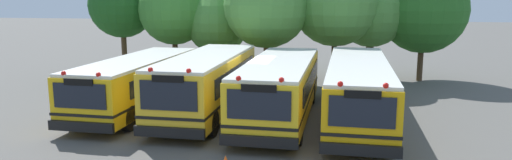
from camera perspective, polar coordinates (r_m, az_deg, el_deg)
ground_plane at (r=20.04m, az=-1.57°, el=-4.45°), size 160.00×160.00×0.00m
school_bus_0 at (r=21.42m, az=-14.47°, el=-0.19°), size 2.79×9.50×2.50m
school_bus_1 at (r=20.13m, az=-6.11°, el=-0.23°), size 2.64×9.40×2.75m
school_bus_2 at (r=19.29m, az=3.01°, el=-0.84°), size 2.77×9.91×2.62m
school_bus_3 at (r=19.54m, az=12.57°, el=-0.95°), size 2.73×11.23×2.60m
tree_0 at (r=30.72m, az=-16.03°, el=8.90°), size 4.18×4.18×6.68m
tree_1 at (r=29.09m, az=-10.31°, el=8.57°), size 4.34×4.34×6.49m
tree_2 at (r=28.72m, az=-5.00°, el=7.39°), size 4.00×4.00×5.57m
tree_3 at (r=26.78m, az=1.68°, el=9.59°), size 4.98×4.98×7.13m
tree_4 at (r=27.59m, az=9.69°, el=9.58°), size 5.16×5.16×7.35m
tree_5 at (r=28.77m, az=14.16°, el=8.09°), size 4.26×4.26×6.34m
tree_6 at (r=29.57m, az=19.89°, el=8.12°), size 5.19×5.19×6.91m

